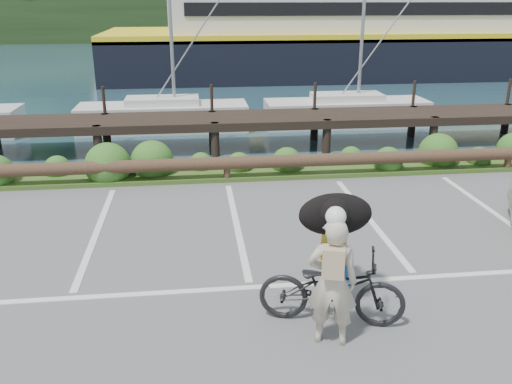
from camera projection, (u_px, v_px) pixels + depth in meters
ground at (247, 275)px, 8.46m from camera, size 72.00×72.00×0.00m
harbor_backdrop at (196, 26)px, 81.81m from camera, size 170.00×160.00×30.00m
vegetation_strip at (225, 171)px, 13.40m from camera, size 34.00×1.60×0.10m
log_rail at (227, 181)px, 12.76m from camera, size 32.00×0.30×0.60m
bicycle at (332, 288)px, 7.09m from camera, size 2.02×1.15×1.01m
cyclist at (332, 282)px, 6.56m from camera, size 0.70×0.55×1.68m
dog at (335, 214)px, 7.39m from camera, size 0.76×1.12×0.59m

